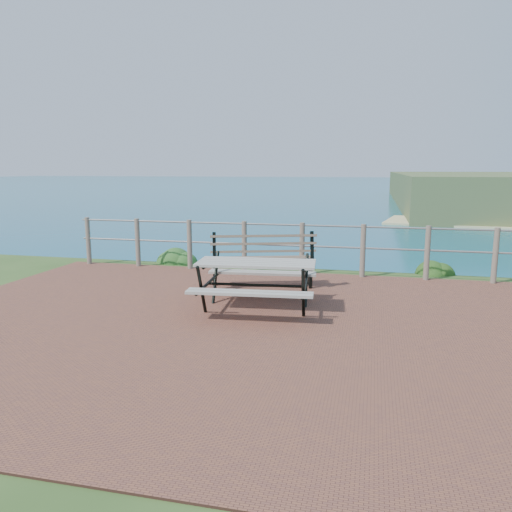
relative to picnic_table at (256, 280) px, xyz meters
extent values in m
cube|color=brown|center=(0.29, -0.73, -0.46)|extent=(10.00, 7.00, 0.12)
plane|color=#156F83|center=(0.29, 199.27, -0.46)|extent=(1200.00, 1200.00, 0.00)
cylinder|color=#6B5B4C|center=(-4.31, 2.62, 0.06)|extent=(0.10, 0.10, 1.00)
cylinder|color=#6B5B4C|center=(-3.16, 2.62, 0.06)|extent=(0.10, 0.10, 1.00)
cylinder|color=#6B5B4C|center=(-2.01, 2.62, 0.06)|extent=(0.10, 0.10, 1.00)
cylinder|color=#6B5B4C|center=(-0.86, 2.62, 0.06)|extent=(0.10, 0.10, 1.00)
cylinder|color=#6B5B4C|center=(0.29, 2.62, 0.06)|extent=(0.10, 0.10, 1.00)
cylinder|color=#6B5B4C|center=(1.44, 2.62, 0.06)|extent=(0.10, 0.10, 1.00)
cylinder|color=#6B5B4C|center=(2.59, 2.62, 0.06)|extent=(0.10, 0.10, 1.00)
cylinder|color=#6B5B4C|center=(3.74, 2.62, 0.06)|extent=(0.10, 0.10, 1.00)
cylinder|color=slate|center=(0.29, 2.62, 0.51)|extent=(9.40, 0.04, 0.04)
cylinder|color=slate|center=(0.29, 2.62, 0.11)|extent=(9.40, 0.04, 0.04)
cube|color=gray|center=(0.00, 0.00, 0.26)|extent=(1.73, 0.83, 0.04)
cube|color=gray|center=(0.00, 0.00, -0.02)|extent=(1.69, 0.39, 0.04)
cube|color=gray|center=(0.00, 0.00, -0.02)|extent=(1.69, 0.39, 0.04)
cylinder|color=black|center=(0.00, 0.00, -0.07)|extent=(1.44, 0.17, 0.04)
cube|color=brown|center=(-0.22, 1.39, 0.05)|extent=(1.81, 0.96, 0.04)
cube|color=brown|center=(-0.22, 1.39, 0.36)|extent=(1.72, 0.67, 0.40)
cube|color=black|center=(-0.22, 1.39, -0.19)|extent=(0.07, 0.08, 0.48)
cube|color=black|center=(-0.22, 1.39, -0.19)|extent=(0.07, 0.08, 0.48)
cube|color=black|center=(-0.22, 1.39, -0.19)|extent=(0.07, 0.08, 0.48)
cube|color=black|center=(-0.22, 1.39, -0.19)|extent=(0.07, 0.08, 0.48)
ellipsoid|color=#265620|center=(-2.61, 3.10, -0.46)|extent=(0.74, 0.74, 0.47)
ellipsoid|color=#204415|center=(2.73, 3.35, -0.46)|extent=(0.68, 0.68, 0.39)
camera|label=1|loc=(1.61, -6.82, 1.59)|focal=35.00mm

